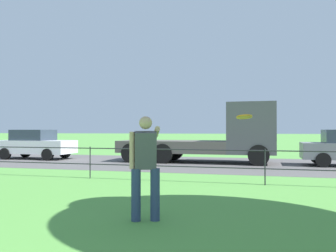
% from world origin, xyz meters
% --- Properties ---
extents(street_strip, '(80.00, 7.46, 0.01)m').
position_xyz_m(street_strip, '(0.00, 16.61, 0.00)').
color(street_strip, '#565454').
rests_on(street_strip, ground).
extents(park_fence, '(37.25, 0.04, 1.00)m').
position_xyz_m(park_fence, '(0.00, 10.90, 0.68)').
color(park_fence, '#232328').
rests_on(park_fence, ground).
extents(person_thrower, '(0.49, 0.87, 1.75)m').
position_xyz_m(person_thrower, '(0.66, 6.44, 0.95)').
color(person_thrower, navy).
rests_on(person_thrower, ground).
extents(frisbee, '(0.35, 0.35, 0.08)m').
position_xyz_m(frisbee, '(2.27, 6.96, 1.75)').
color(frisbee, orange).
extents(car_white_far_left, '(4.00, 1.82, 1.54)m').
position_xyz_m(car_white_far_left, '(-8.99, 17.00, 0.78)').
color(car_white_far_left, silver).
rests_on(car_white_far_left, ground).
extents(flatbed_truck_center, '(7.32, 2.48, 2.75)m').
position_xyz_m(flatbed_truck_center, '(0.69, 17.28, 1.22)').
color(flatbed_truck_center, '#4C4C51').
rests_on(flatbed_truck_center, ground).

